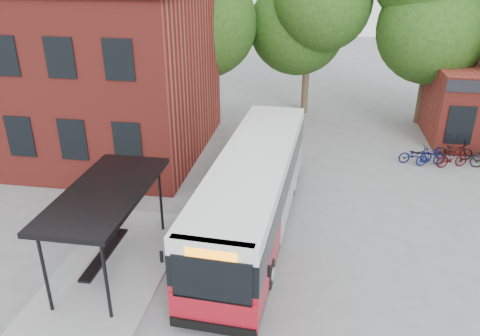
% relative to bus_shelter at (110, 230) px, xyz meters
% --- Properties ---
extents(ground, '(100.00, 100.00, 0.00)m').
position_rel_bus_shelter_xyz_m(ground, '(4.50, 1.00, -1.45)').
color(ground, slate).
extents(station_building, '(18.40, 10.40, 8.50)m').
position_rel_bus_shelter_xyz_m(station_building, '(-8.50, 10.00, 2.80)').
color(station_building, maroon).
rests_on(station_building, ground).
extents(bus_shelter, '(3.60, 7.00, 2.90)m').
position_rel_bus_shelter_xyz_m(bus_shelter, '(0.00, 0.00, 0.00)').
color(bus_shelter, black).
rests_on(bus_shelter, ground).
extents(bike_rail, '(5.20, 0.10, 0.38)m').
position_rel_bus_shelter_xyz_m(bike_rail, '(13.78, 11.00, -1.26)').
color(bike_rail, black).
rests_on(bike_rail, ground).
extents(tree_0, '(7.92, 7.92, 11.00)m').
position_rel_bus_shelter_xyz_m(tree_0, '(-1.50, 17.00, 4.05)').
color(tree_0, '#1E4111').
rests_on(tree_0, ground).
extents(tree_1, '(7.92, 7.92, 10.40)m').
position_rel_bus_shelter_xyz_m(tree_1, '(5.50, 18.00, 3.75)').
color(tree_1, '#1E4111').
rests_on(tree_1, ground).
extents(tree_2, '(7.92, 7.92, 11.00)m').
position_rel_bus_shelter_xyz_m(tree_2, '(12.50, 17.00, 4.05)').
color(tree_2, '#1E4111').
rests_on(tree_2, ground).
extents(city_bus, '(3.15, 11.92, 3.00)m').
position_rel_bus_shelter_xyz_m(city_bus, '(4.19, 3.28, 0.05)').
color(city_bus, maroon).
rests_on(city_bus, ground).
extents(bicycle_0, '(1.76, 0.93, 0.88)m').
position_rel_bus_shelter_xyz_m(bicycle_0, '(11.26, 10.55, -1.01)').
color(bicycle_0, '#050838').
rests_on(bicycle_0, ground).
extents(bicycle_1, '(1.56, 0.90, 0.90)m').
position_rel_bus_shelter_xyz_m(bicycle_1, '(11.93, 10.31, -1.00)').
color(bicycle_1, '#0C1452').
rests_on(bicycle_1, ground).
extents(bicycle_2, '(1.87, 0.66, 0.98)m').
position_rel_bus_shelter_xyz_m(bicycle_2, '(13.22, 11.32, -0.96)').
color(bicycle_2, black).
rests_on(bicycle_2, ground).
extents(bicycle_3, '(1.69, 1.00, 0.98)m').
position_rel_bus_shelter_xyz_m(bicycle_3, '(12.92, 10.27, -0.96)').
color(bicycle_3, '#39070A').
rests_on(bicycle_3, ground).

